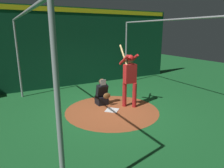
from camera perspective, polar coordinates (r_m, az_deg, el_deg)
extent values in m
plane|color=#195B28|center=(7.10, 0.00, -7.43)|extent=(27.27, 27.27, 0.00)
cylinder|color=#9E4C28|center=(7.10, 0.00, -7.41)|extent=(3.22, 3.22, 0.01)
cube|color=white|center=(7.10, 0.00, -7.34)|extent=(0.59, 0.59, 0.01)
cylinder|color=maroon|center=(7.31, 6.33, -3.16)|extent=(0.15, 0.15, 0.89)
cylinder|color=maroon|center=(7.35, 3.54, -2.98)|extent=(0.15, 0.15, 0.89)
cube|color=#B21E1E|center=(7.13, 5.07, 2.92)|extent=(0.22, 0.44, 0.67)
cylinder|color=#B21E1E|center=(7.24, 6.03, 6.96)|extent=(0.54, 0.09, 0.41)
cylinder|color=#B21E1E|center=(7.02, 3.35, 6.78)|extent=(0.54, 0.09, 0.41)
sphere|color=brown|center=(7.05, 5.15, 6.64)|extent=(0.23, 0.23, 0.23)
sphere|color=#A51414|center=(7.04, 5.17, 7.15)|extent=(0.26, 0.26, 0.26)
cylinder|color=tan|center=(7.14, 3.30, 7.97)|extent=(0.54, 0.06, 0.73)
cube|color=black|center=(7.65, -2.95, -4.57)|extent=(0.40, 0.40, 0.30)
cube|color=black|center=(7.50, -2.86, -1.91)|extent=(0.31, 0.40, 0.49)
sphere|color=brown|center=(7.39, -2.82, 0.60)|extent=(0.23, 0.23, 0.23)
cube|color=gray|center=(7.30, -2.47, 0.43)|extent=(0.03, 0.21, 0.21)
ellipsoid|color=brown|center=(7.33, -1.46, -3.36)|extent=(0.12, 0.28, 0.22)
cube|color=#0C3D26|center=(10.28, -10.91, 10.03)|extent=(0.20, 11.27, 3.76)
cube|color=yellow|center=(10.19, -11.21, 19.74)|extent=(0.03, 11.04, 0.20)
cylinder|color=gray|center=(9.01, -24.85, 6.11)|extent=(0.08, 0.08, 3.08)
cylinder|color=gray|center=(2.91, -14.75, -8.83)|extent=(0.08, 0.08, 3.08)
cylinder|color=gray|center=(10.66, 3.99, 8.56)|extent=(0.08, 0.08, 3.08)
cylinder|color=gray|center=(5.81, -23.94, 17.47)|extent=(6.31, 0.07, 0.07)
cylinder|color=gray|center=(8.14, 16.80, 16.95)|extent=(6.31, 0.07, 0.07)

